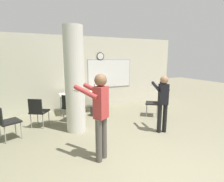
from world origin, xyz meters
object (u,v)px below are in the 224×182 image
(chair_near_pillar, at_px, (38,110))
(person_playing_side, at_px, (163,100))
(chair_mid_room, at_px, (154,101))
(person_playing_front, at_px, (100,111))
(bottle_on_table, at_px, (94,89))
(folding_table, at_px, (84,94))
(chair_by_left_wall, at_px, (6,120))
(chair_table_left, at_px, (70,106))

(chair_near_pillar, height_order, person_playing_side, person_playing_side)
(chair_mid_room, bearing_deg, person_playing_front, -146.24)
(bottle_on_table, height_order, chair_near_pillar, bottle_on_table)
(folding_table, distance_m, chair_by_left_wall, 2.73)
(chair_near_pillar, bearing_deg, chair_mid_room, -7.69)
(chair_mid_room, relative_size, person_playing_side, 0.57)
(chair_table_left, xyz_separation_m, chair_near_pillar, (-0.93, -0.09, 0.00))
(bottle_on_table, xyz_separation_m, chair_mid_room, (1.71, -1.40, -0.33))
(chair_by_left_wall, bearing_deg, person_playing_front, -43.00)
(bottle_on_table, distance_m, person_playing_side, 2.79)
(chair_near_pillar, bearing_deg, person_playing_side, -28.85)
(bottle_on_table, distance_m, chair_near_pillar, 2.20)
(chair_by_left_wall, bearing_deg, chair_table_left, 21.66)
(person_playing_side, bearing_deg, chair_by_left_wall, 163.52)
(folding_table, height_order, person_playing_front, person_playing_front)
(folding_table, bearing_deg, chair_mid_room, -33.53)
(chair_near_pillar, bearing_deg, folding_table, 30.00)
(chair_table_left, relative_size, chair_mid_room, 1.00)
(chair_table_left, distance_m, person_playing_front, 2.40)
(chair_mid_room, bearing_deg, chair_by_left_wall, -179.17)
(chair_table_left, bearing_deg, chair_near_pillar, -174.18)
(folding_table, relative_size, chair_by_left_wall, 1.96)
(person_playing_side, bearing_deg, bottle_on_table, 112.37)
(chair_by_left_wall, bearing_deg, folding_table, 32.61)
(chair_mid_room, bearing_deg, chair_near_pillar, 172.31)
(person_playing_front, bearing_deg, chair_by_left_wall, 137.00)
(chair_table_left, xyz_separation_m, person_playing_side, (2.12, -1.77, 0.39))
(bottle_on_table, bearing_deg, chair_by_left_wall, -151.71)
(chair_near_pillar, distance_m, person_playing_side, 3.50)
(chair_mid_room, height_order, person_playing_side, person_playing_side)
(bottle_on_table, xyz_separation_m, chair_by_left_wall, (-2.71, -1.46, -0.33))
(chair_near_pillar, xyz_separation_m, chair_by_left_wall, (-0.73, -0.56, 0.00))
(bottle_on_table, bearing_deg, chair_table_left, -142.81)
(chair_near_pillar, bearing_deg, bottle_on_table, 24.30)
(chair_table_left, height_order, person_playing_front, person_playing_front)
(chair_mid_room, distance_m, person_playing_front, 3.18)
(chair_mid_room, distance_m, chair_by_left_wall, 4.42)
(chair_table_left, height_order, chair_near_pillar, same)
(folding_table, xyz_separation_m, bottle_on_table, (0.41, -0.01, 0.17))
(person_playing_front, bearing_deg, chair_mid_room, 33.76)
(person_playing_front, bearing_deg, person_playing_side, 16.09)
(chair_near_pillar, bearing_deg, person_playing_front, -64.33)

